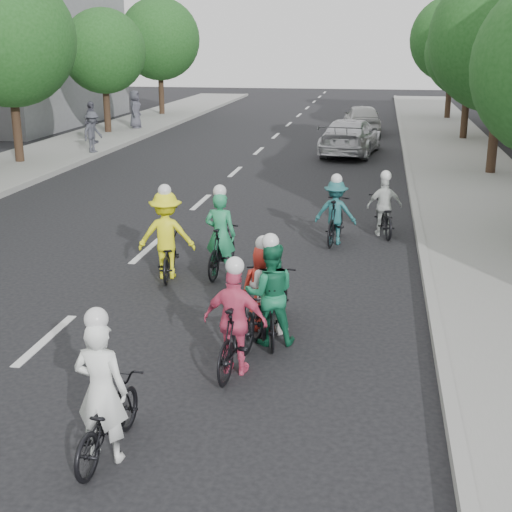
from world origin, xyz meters
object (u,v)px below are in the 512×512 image
(cyclist_2, at_px, (167,242))
(spectator_1, at_px, (91,123))
(cyclist_7, at_px, (336,216))
(cyclist_0, at_px, (105,409))
(cyclist_3, at_px, (236,329))
(spectator_2, at_px, (135,109))
(follow_car_lead, at_px, (351,137))
(spectator_0, at_px, (92,132))
(cyclist_8, at_px, (384,213))
(cyclist_1, at_px, (271,301))
(cyclist_4, at_px, (264,296))
(follow_car_trail, at_px, (362,118))
(cyclist_6, at_px, (268,296))
(cyclist_5, at_px, (221,244))

(cyclist_2, relative_size, spectator_1, 1.04)
(cyclist_7, bearing_deg, cyclist_0, 84.78)
(cyclist_3, bearing_deg, spectator_2, -61.91)
(follow_car_lead, height_order, spectator_0, spectator_0)
(cyclist_8, bearing_deg, spectator_2, -66.61)
(cyclist_1, height_order, cyclist_8, cyclist_1)
(cyclist_4, distance_m, follow_car_trail, 25.86)
(cyclist_7, xyz_separation_m, spectator_1, (-11.48, 13.63, 0.42))
(cyclist_6, bearing_deg, follow_car_trail, -80.85)
(cyclist_2, bearing_deg, cyclist_6, 126.24)
(cyclist_6, bearing_deg, cyclist_1, 113.19)
(cyclist_1, bearing_deg, spectator_1, -72.13)
(follow_car_trail, xyz_separation_m, spectator_0, (-10.41, -9.37, 0.25))
(cyclist_1, xyz_separation_m, follow_car_lead, (0.36, 19.17, 0.06))
(cyclist_6, distance_m, cyclist_8, 6.52)
(cyclist_1, relative_size, cyclist_8, 0.98)
(cyclist_7, bearing_deg, follow_car_lead, -82.16)
(cyclist_7, xyz_separation_m, spectator_2, (-11.48, 19.41, 0.46))
(cyclist_3, height_order, spectator_1, spectator_1)
(cyclist_3, xyz_separation_m, spectator_1, (-10.54, 20.53, 0.42))
(cyclist_5, distance_m, follow_car_trail, 23.37)
(follow_car_trail, xyz_separation_m, spectator_1, (-11.46, -6.93, 0.34))
(spectator_0, bearing_deg, spectator_1, 38.49)
(cyclist_0, height_order, follow_car_trail, cyclist_0)
(follow_car_trail, bearing_deg, follow_car_lead, 81.69)
(cyclist_0, xyz_separation_m, follow_car_lead, (1.70, 22.62, 0.14))
(cyclist_1, bearing_deg, cyclist_2, -59.69)
(cyclist_3, bearing_deg, cyclist_7, -91.49)
(cyclist_3, xyz_separation_m, follow_car_trail, (0.92, 27.46, 0.08))
(spectator_1, bearing_deg, cyclist_5, -145.80)
(cyclist_1, distance_m, spectator_0, 19.62)
(cyclist_5, xyz_separation_m, follow_car_lead, (1.82, 16.09, 0.08))
(cyclist_6, distance_m, spectator_0, 19.14)
(cyclist_0, distance_m, spectator_0, 22.13)
(cyclist_4, height_order, spectator_0, spectator_0)
(cyclist_7, bearing_deg, follow_car_trail, -83.23)
(spectator_2, bearing_deg, cyclist_4, -157.44)
(cyclist_2, xyz_separation_m, cyclist_6, (2.37, -2.30, -0.14))
(cyclist_2, xyz_separation_m, cyclist_3, (2.16, -3.89, -0.07))
(cyclist_2, relative_size, spectator_2, 0.99)
(cyclist_4, height_order, cyclist_7, cyclist_7)
(spectator_1, height_order, spectator_2, spectator_2)
(cyclist_2, height_order, cyclist_3, cyclist_2)
(cyclist_8, bearing_deg, spectator_0, -52.51)
(spectator_0, bearing_deg, cyclist_4, -134.38)
(follow_car_lead, distance_m, follow_car_trail, 7.19)
(cyclist_2, distance_m, cyclist_3, 4.45)
(follow_car_lead, bearing_deg, spectator_2, -20.99)
(spectator_0, distance_m, spectator_1, 2.66)
(cyclist_3, xyz_separation_m, cyclist_6, (0.21, 1.59, -0.07))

